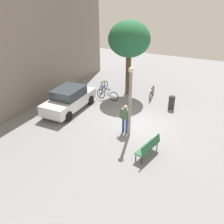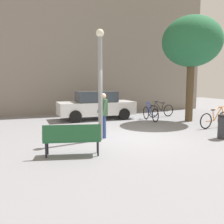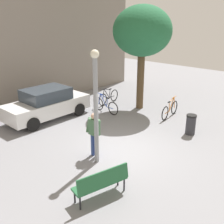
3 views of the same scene
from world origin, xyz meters
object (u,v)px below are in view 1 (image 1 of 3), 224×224
bicycle_blue (107,95)px  person_by_lamppost (125,117)px  bicycle_orange (152,93)px  bicycle_black (104,87)px  park_bench (149,146)px  plaza_tree (129,40)px  lamppost (130,99)px  parked_car_white (69,99)px  trash_bin (172,103)px

bicycle_blue → person_by_lamppost: bearing=-140.0°
bicycle_orange → bicycle_black: (-0.56, 3.80, -0.00)m
park_bench → plaza_tree: size_ratio=0.31×
lamppost → park_bench: lamppost is taller
bicycle_blue → bicycle_black: same height
plaza_tree → bicycle_black: bearing=109.3°
parked_car_white → person_by_lamppost: bearing=-102.1°
bicycle_blue → bicycle_orange: size_ratio=1.00×
bicycle_blue → parked_car_white: size_ratio=0.43×
lamppost → parked_car_white: size_ratio=0.92×
bicycle_orange → plaza_tree: bearing=87.9°
park_bench → plaza_tree: bearing=30.4°
bicycle_black → trash_bin: bearing=-96.4°
park_bench → bicycle_blue: (5.08, 4.90, -0.16)m
plaza_tree → lamppost: bearing=-156.0°
person_by_lamppost → bicycle_black: bearing=39.6°
lamppost → bicycle_orange: lamppost is taller
park_bench → bicycle_black: bicycle_black is taller
bicycle_orange → trash_bin: 2.13m
bicycle_blue → trash_bin: 4.63m
bicycle_orange → parked_car_white: (-4.40, 4.29, 0.39)m
trash_bin → bicycle_orange: bearing=56.1°
parked_car_white → trash_bin: size_ratio=4.79×
plaza_tree → bicycle_orange: 4.20m
lamppost → plaza_tree: bearing=24.0°
plaza_tree → person_by_lamppost: bearing=-158.2°
lamppost → bicycle_orange: (5.56, 0.51, -1.82)m
park_bench → bicycle_orange: (6.85, 2.07, -0.16)m
bicycle_orange → bicycle_blue: bearing=122.1°
person_by_lamppost → parked_car_white: (0.95, 4.47, -0.19)m
bicycle_black → bicycle_orange: bearing=-81.6°
lamppost → person_by_lamppost: bearing=58.7°
lamppost → bicycle_blue: (3.79, 3.34, -1.82)m
person_by_lamppost → plaza_tree: 6.62m
park_bench → plaza_tree: plaza_tree is taller
lamppost → trash_bin: size_ratio=4.39×
plaza_tree → parked_car_white: size_ratio=1.28×
trash_bin → person_by_lamppost: bearing=159.1°
bicycle_blue → bicycle_black: size_ratio=1.00×
lamppost → parked_car_white: 5.15m
plaza_tree → parked_car_white: 6.02m
park_bench → parked_car_white: size_ratio=0.39×
plaza_tree → bicycle_black: size_ratio=3.00×
trash_bin → bicycle_black: bearing=83.6°
parked_car_white → trash_bin: (3.21, -6.06, -0.33)m
plaza_tree → bicycle_orange: (-0.07, -1.99, -3.70)m
person_by_lamppost → bicycle_orange: bearing=1.9°
plaza_tree → parked_car_white: plaza_tree is taller
bicycle_blue → park_bench: bearing=-136.0°
plaza_tree → bicycle_blue: size_ratio=2.99×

